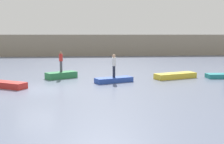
{
  "coord_description": "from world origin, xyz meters",
  "views": [
    {
      "loc": [
        3.74,
        -19.46,
        3.83
      ],
      "look_at": [
        5.6,
        2.5,
        0.84
      ],
      "focal_mm": 45.07,
      "sensor_mm": 36.0,
      "label": 1
    }
  ],
  "objects_px": {
    "rowboat_red": "(6,85)",
    "rowboat_green": "(61,75)",
    "rowboat_yellow": "(175,76)",
    "rowboat_blue": "(114,80)",
    "person_red_shirt": "(61,61)",
    "person_white_shirt": "(114,64)"
  },
  "relations": [
    {
      "from": "rowboat_green",
      "to": "person_white_shirt",
      "type": "bearing_deg",
      "value": -60.15
    },
    {
      "from": "rowboat_blue",
      "to": "person_white_shirt",
      "type": "height_order",
      "value": "person_white_shirt"
    },
    {
      "from": "rowboat_green",
      "to": "rowboat_yellow",
      "type": "bearing_deg",
      "value": -36.28
    },
    {
      "from": "rowboat_red",
      "to": "rowboat_yellow",
      "type": "height_order",
      "value": "rowboat_yellow"
    },
    {
      "from": "person_red_shirt",
      "to": "rowboat_red",
      "type": "bearing_deg",
      "value": -131.72
    },
    {
      "from": "rowboat_blue",
      "to": "rowboat_red",
      "type": "bearing_deg",
      "value": 169.15
    },
    {
      "from": "rowboat_green",
      "to": "rowboat_blue",
      "type": "height_order",
      "value": "rowboat_green"
    },
    {
      "from": "person_white_shirt",
      "to": "rowboat_green",
      "type": "bearing_deg",
      "value": 151.16
    },
    {
      "from": "rowboat_yellow",
      "to": "rowboat_blue",
      "type": "bearing_deg",
      "value": 175.09
    },
    {
      "from": "rowboat_blue",
      "to": "person_red_shirt",
      "type": "distance_m",
      "value": 5.18
    },
    {
      "from": "rowboat_green",
      "to": "rowboat_blue",
      "type": "xyz_separation_m",
      "value": [
        4.38,
        -2.41,
        -0.08
      ]
    },
    {
      "from": "rowboat_blue",
      "to": "person_red_shirt",
      "type": "xyz_separation_m",
      "value": [
        -4.38,
        2.41,
        1.34
      ]
    },
    {
      "from": "rowboat_green",
      "to": "person_red_shirt",
      "type": "relative_size",
      "value": 1.48
    },
    {
      "from": "rowboat_blue",
      "to": "rowboat_green",
      "type": "bearing_deg",
      "value": 128.95
    },
    {
      "from": "person_red_shirt",
      "to": "person_white_shirt",
      "type": "distance_m",
      "value": 5.0
    },
    {
      "from": "rowboat_yellow",
      "to": "person_red_shirt",
      "type": "height_order",
      "value": "person_red_shirt"
    },
    {
      "from": "rowboat_red",
      "to": "person_red_shirt",
      "type": "distance_m",
      "value": 5.54
    },
    {
      "from": "rowboat_blue",
      "to": "rowboat_yellow",
      "type": "relative_size",
      "value": 0.8
    },
    {
      "from": "rowboat_red",
      "to": "rowboat_green",
      "type": "height_order",
      "value": "rowboat_green"
    },
    {
      "from": "person_red_shirt",
      "to": "person_white_shirt",
      "type": "xyz_separation_m",
      "value": [
        4.38,
        -2.41,
        -0.11
      ]
    },
    {
      "from": "rowboat_green",
      "to": "person_white_shirt",
      "type": "height_order",
      "value": "person_white_shirt"
    },
    {
      "from": "person_white_shirt",
      "to": "rowboat_red",
      "type": "bearing_deg",
      "value": -168.64
    }
  ]
}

